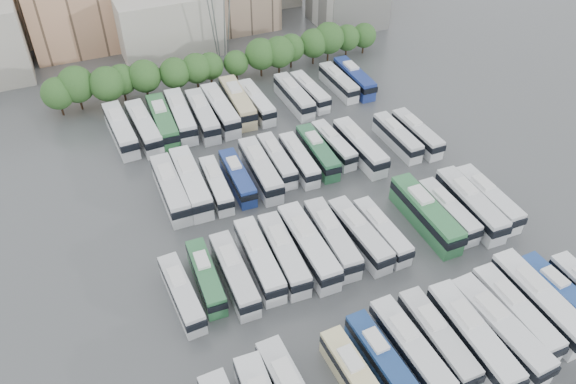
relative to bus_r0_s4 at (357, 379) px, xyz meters
name	(u,v)px	position (x,y,z in m)	size (l,w,h in m)	color
ground	(324,219)	(8.40, 24.14, -1.75)	(220.00, 220.00, 0.00)	#424447
tree_line	(219,62)	(7.25, 66.25, 2.61)	(64.63, 7.68, 8.01)	black
bus_r0_s4	(357,379)	(0.00, 0.00, 0.00)	(2.90, 11.42, 3.56)	beige
bus_r0_s5	(382,360)	(3.42, 0.91, -0.02)	(2.83, 11.29, 3.52)	navy
bus_r0_s6	(410,349)	(6.74, 0.83, 0.15)	(3.04, 12.39, 3.86)	silver
bus_r0_s7	(437,338)	(10.10, 0.81, 0.11)	(2.78, 12.10, 3.79)	silver
bus_r0_s8	(472,337)	(13.44, -0.66, 0.33)	(3.31, 13.54, 4.23)	silver
bus_r0_s9	(499,328)	(16.74, -0.86, 0.33)	(3.60, 13.61, 4.23)	silver
bus_r0_s10	(515,312)	(19.91, 0.24, 0.17)	(2.77, 12.46, 3.90)	silver
bus_r0_s11	(539,301)	(23.37, 0.40, 0.34)	(2.95, 13.52, 4.24)	white
bus_r0_s12	(561,295)	(26.46, 0.16, 0.05)	(3.07, 11.77, 3.66)	navy
bus_r1_s0	(182,293)	(-13.06, 17.64, -0.05)	(2.93, 11.09, 3.45)	silver
bus_r1_s1	(206,277)	(-9.77, 19.02, -0.09)	(2.74, 10.85, 3.38)	#2D6B3F
bus_r1_s2	(234,274)	(-6.59, 17.95, 0.12)	(2.84, 12.12, 3.79)	silver
bus_r1_s3	(259,259)	(-3.05, 18.93, 0.18)	(3.20, 12.57, 3.92)	silver
bus_r1_s4	(284,254)	(0.02, 18.62, 0.18)	(3.37, 12.62, 3.92)	silver
bus_r1_s5	(308,246)	(3.31, 18.51, 0.33)	(3.04, 13.49, 4.22)	silver
bus_r1_s6	(332,238)	(6.71, 18.76, 0.20)	(3.33, 12.74, 3.96)	silver
bus_r1_s7	(359,234)	(10.25, 17.98, 0.14)	(3.21, 12.36, 3.85)	silver
bus_r1_s8	(382,231)	(13.26, 17.53, -0.03)	(2.69, 11.17, 3.49)	silver
bus_r1_s10	(426,214)	(20.09, 17.76, 0.36)	(3.16, 13.73, 4.30)	#307242
bus_r1_s11	(448,211)	(23.43, 17.37, 0.02)	(2.53, 11.44, 3.59)	silver
bus_r1_s12	(470,204)	(26.76, 17.06, 0.29)	(3.42, 13.33, 4.15)	silver
bus_r1_s13	(487,198)	(29.86, 17.27, 0.14)	(2.85, 12.25, 3.83)	silver
bus_r2_s1	(171,188)	(-9.57, 36.43, 0.27)	(2.95, 13.10, 4.10)	silver
bus_r2_s2	(191,182)	(-6.62, 36.61, 0.36)	(3.29, 13.76, 4.30)	silver
bus_r2_s3	(216,185)	(-3.35, 35.13, -0.06)	(2.92, 11.04, 3.43)	white
bus_r2_s4	(237,177)	(-0.01, 35.55, -0.02)	(2.77, 11.24, 3.50)	navy
bus_r2_s5	(260,169)	(3.56, 35.67, 0.24)	(3.32, 13.02, 4.05)	silver
bus_r2_s6	(277,160)	(6.80, 37.18, 0.00)	(2.81, 11.41, 3.56)	silver
bus_r2_s7	(299,159)	(9.92, 36.00, -0.02)	(2.88, 11.31, 3.52)	silver
bus_r2_s8	(317,152)	(13.23, 36.50, 0.08)	(3.07, 11.96, 3.72)	#2B6541
bus_r2_s9	(333,144)	(16.48, 37.50, -0.05)	(2.86, 11.07, 3.45)	silver
bus_r2_s10	(360,146)	(19.74, 35.02, 0.23)	(3.00, 12.84, 4.02)	silver
bus_r2_s12	(397,137)	(26.67, 35.31, 0.00)	(2.52, 11.36, 3.56)	silver
bus_r2_s13	(417,133)	(30.07, 34.91, 0.04)	(2.66, 11.59, 3.63)	silver
bus_r3_s0	(121,129)	(-13.22, 54.34, 0.30)	(3.54, 13.42, 4.17)	silver
bus_r3_s1	(144,127)	(-9.65, 53.53, 0.29)	(3.54, 13.35, 4.15)	silver
bus_r3_s2	(163,121)	(-6.45, 54.02, 0.32)	(3.35, 13.47, 4.20)	#2D6A39
bus_r3_s3	(181,116)	(-3.29, 54.60, 0.30)	(3.58, 13.43, 4.17)	silver
bus_r3_s4	(203,115)	(0.11, 53.31, 0.28)	(3.39, 13.23, 4.12)	silver
bus_r3_s5	(220,110)	(3.35, 53.81, 0.33)	(2.97, 13.45, 4.22)	silver
bus_r3_s6	(238,102)	(6.90, 55.09, 0.34)	(3.55, 13.66, 4.25)	#CEBD8D
bus_r3_s7	(256,102)	(9.93, 54.12, 0.10)	(2.88, 12.06, 3.77)	white
bus_r3_s9	(294,96)	(16.74, 53.35, 0.17)	(2.80, 12.45, 3.90)	silver
bus_r3_s10	(310,91)	(20.09, 53.94, 0.01)	(2.98, 11.49, 3.57)	white
bus_r3_s12	(339,82)	(26.41, 54.99, 0.01)	(2.70, 11.46, 3.58)	silver
bus_r3_s13	(354,78)	(29.63, 54.98, 0.17)	(2.93, 12.50, 3.91)	navy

